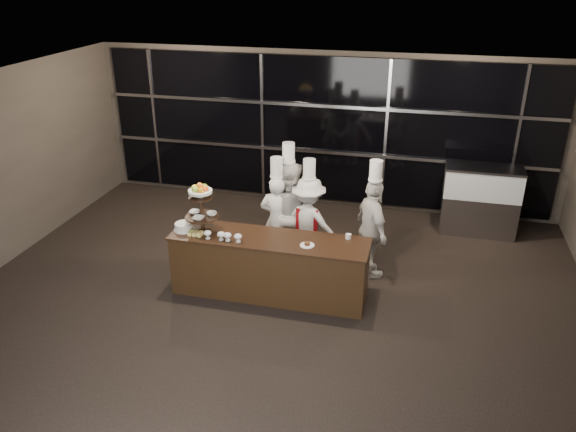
% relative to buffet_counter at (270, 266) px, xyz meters
% --- Properties ---
extents(room, '(10.00, 10.00, 10.00)m').
position_rel_buffet_counter_xyz_m(room, '(0.09, -1.42, 1.03)').
color(room, black).
rests_on(room, ground).
extents(window_wall, '(8.60, 0.10, 2.80)m').
position_rel_buffet_counter_xyz_m(window_wall, '(0.09, 3.51, 1.04)').
color(window_wall, black).
rests_on(window_wall, ground).
extents(buffet_counter, '(2.84, 0.74, 0.92)m').
position_rel_buffet_counter_xyz_m(buffet_counter, '(0.00, 0.00, 0.00)').
color(buffet_counter, black).
rests_on(buffet_counter, ground).
extents(display_stand, '(0.48, 0.48, 0.74)m').
position_rel_buffet_counter_xyz_m(display_stand, '(-1.00, -0.00, 0.87)').
color(display_stand, black).
rests_on(display_stand, buffet_counter).
extents(compotes, '(0.56, 0.11, 0.12)m').
position_rel_buffet_counter_xyz_m(compotes, '(-0.60, -0.22, 0.54)').
color(compotes, silver).
rests_on(compotes, buffet_counter).
extents(layer_cake, '(0.30, 0.30, 0.11)m').
position_rel_buffet_counter_xyz_m(layer_cake, '(-1.27, -0.05, 0.51)').
color(layer_cake, white).
rests_on(layer_cake, buffet_counter).
extents(pastry_squares, '(0.20, 0.13, 0.05)m').
position_rel_buffet_counter_xyz_m(pastry_squares, '(-1.05, -0.17, 0.48)').
color(pastry_squares, '#F6E478').
rests_on(pastry_squares, buffet_counter).
extents(small_plate, '(0.20, 0.20, 0.05)m').
position_rel_buffet_counter_xyz_m(small_plate, '(0.57, -0.10, 0.47)').
color(small_plate, white).
rests_on(small_plate, buffet_counter).
extents(chef_cup, '(0.08, 0.08, 0.07)m').
position_rel_buffet_counter_xyz_m(chef_cup, '(1.09, 0.25, 0.49)').
color(chef_cup, white).
rests_on(chef_cup, buffet_counter).
extents(display_case, '(1.31, 0.57, 1.24)m').
position_rel_buffet_counter_xyz_m(display_case, '(3.06, 2.88, 0.22)').
color(display_case, '#A5A5AA').
rests_on(display_case, ground).
extents(chef_a, '(0.54, 0.36, 1.79)m').
position_rel_buffet_counter_xyz_m(chef_a, '(-0.14, 0.96, 0.31)').
color(chef_a, white).
rests_on(chef_a, ground).
extents(chef_b, '(0.86, 0.70, 1.98)m').
position_rel_buffet_counter_xyz_m(chef_b, '(0.01, 1.12, 0.39)').
color(chef_b, silver).
rests_on(chef_b, ground).
extents(chef_c, '(1.06, 0.74, 1.79)m').
position_rel_buffet_counter_xyz_m(chef_c, '(0.36, 0.98, 0.29)').
color(chef_c, silver).
rests_on(chef_c, ground).
extents(chef_d, '(0.79, 1.00, 1.89)m').
position_rel_buffet_counter_xyz_m(chef_d, '(1.36, 0.89, 0.35)').
color(chef_d, silver).
rests_on(chef_d, ground).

